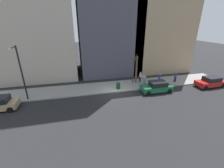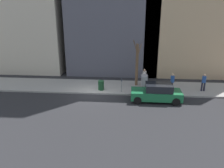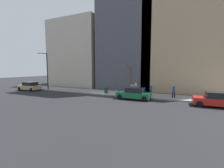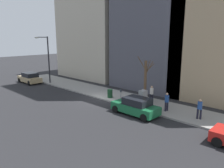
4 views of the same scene
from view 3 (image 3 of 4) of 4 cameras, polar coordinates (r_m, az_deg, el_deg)
The scene contains 16 objects.
ground_plane at distance 22.46m, azimuth -4.89°, elevation -4.11°, with size 120.00×120.00×0.00m, color #232326.
sidewalk at distance 24.18m, azimuth -2.54°, elevation -3.21°, with size 4.00×36.00×0.15m, color gray.
parked_car_red at distance 18.56m, azimuth 35.04°, elevation -4.92°, with size 2.02×4.25×1.52m.
parked_car_green at distance 19.21m, azimuth 8.39°, elevation -3.60°, with size 1.94×4.21×1.52m.
parked_car_tan at distance 30.66m, azimuth -28.85°, elevation -0.78°, with size 1.94×4.21×1.52m.
parking_meter at distance 21.55m, azimuth 1.75°, elevation -1.88°, with size 0.14×0.10×1.35m.
utility_box at distance 21.64m, azimuth 7.79°, elevation -2.24°, with size 0.83×0.61×1.43m.
streetlamp at distance 29.45m, azimuth -23.82°, elevation 5.61°, with size 1.97×0.32×6.50m.
bare_tree at distance 22.96m, azimuth 7.14°, elevation 2.06°, with size 2.15×0.87×4.61m.
trash_bin at distance 22.83m, azimuth -2.32°, elevation -2.41°, with size 0.56×0.56×0.90m, color #14381E.
pedestrian_near_meter at distance 20.78m, azimuth 22.47°, elevation -2.30°, with size 0.36×0.40×1.66m.
pedestrian_midblock at distance 20.98m, azimuth 14.57°, elevation -1.97°, with size 0.39×0.36×1.66m.
pedestrian_far_corner at distance 22.89m, azimuth 8.97°, elevation -1.23°, with size 0.36×0.39×1.66m.
office_tower_left at distance 31.06m, azimuth 24.70°, elevation 16.21°, with size 11.59×11.59×19.50m, color tan.
office_block_center at distance 33.15m, azimuth 6.97°, elevation 24.03°, with size 10.40×10.40×28.53m, color #4C4C56.
office_tower_right at distance 37.80m, azimuth -10.65°, elevation 10.88°, with size 11.99×11.99×14.57m, color #BCB29E.
Camera 3 is at (-19.20, -11.01, 3.83)m, focal length 24.00 mm.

